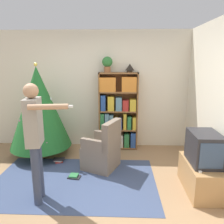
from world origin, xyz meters
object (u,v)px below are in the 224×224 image
at_px(bookshelf, 118,112).
at_px(armchair, 103,151).
at_px(standing_person, 35,134).
at_px(television, 204,148).
at_px(potted_plant, 107,63).
at_px(table_lamp, 130,68).
at_px(christmas_tree, 39,108).

xyz_separation_m(bookshelf, armchair, (-0.26, -0.98, -0.52)).
distance_m(bookshelf, standing_person, 2.27).
distance_m(television, potted_plant, 2.56).
height_order(television, standing_person, standing_person).
relative_size(potted_plant, table_lamp, 1.64).
bearing_deg(television, bookshelf, 128.00).
bearing_deg(armchair, television, 89.92).
height_order(bookshelf, armchair, bookshelf).
height_order(christmas_tree, table_lamp, christmas_tree).
bearing_deg(standing_person, christmas_tree, -169.58).
xyz_separation_m(television, potted_plant, (-1.52, 1.66, 1.21)).
xyz_separation_m(bookshelf, table_lamp, (0.25, 0.01, 0.97)).
relative_size(standing_person, potted_plant, 5.07).
distance_m(television, christmas_tree, 3.13).
xyz_separation_m(armchair, potted_plant, (0.03, 1.00, 1.57)).
distance_m(bookshelf, armchair, 1.14).
distance_m(television, standing_person, 2.41).
height_order(christmas_tree, armchair, christmas_tree).
xyz_separation_m(television, christmas_tree, (-2.88, 1.18, 0.34)).
bearing_deg(table_lamp, television, -57.87).
xyz_separation_m(standing_person, potted_plant, (0.85, 2.00, 0.91)).
distance_m(christmas_tree, armchair, 1.58).
bearing_deg(christmas_tree, standing_person, -71.42).
relative_size(bookshelf, potted_plant, 5.19).
xyz_separation_m(christmas_tree, table_lamp, (1.83, 0.49, 0.78)).
bearing_deg(bookshelf, television, -52.00).
bearing_deg(armchair, bookshelf, -171.83).
relative_size(television, armchair, 0.62).
height_order(bookshelf, standing_person, bookshelf).
height_order(television, christmas_tree, christmas_tree).
bearing_deg(potted_plant, television, -47.52).
xyz_separation_m(potted_plant, table_lamp, (0.48, 0.00, -0.09)).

